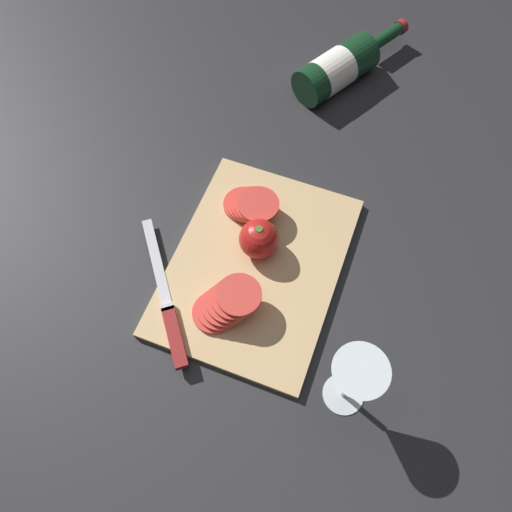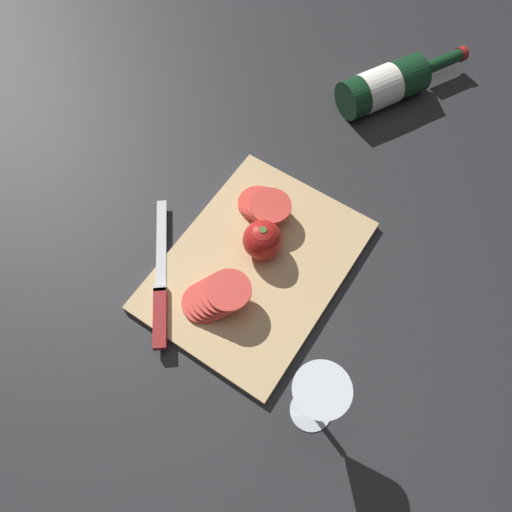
# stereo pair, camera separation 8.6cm
# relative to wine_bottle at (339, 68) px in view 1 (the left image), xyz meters

# --- Properties ---
(ground_plane) EXTENTS (3.00, 3.00, 0.00)m
(ground_plane) POSITION_rel_wine_bottle_xyz_m (0.50, -0.02, -0.04)
(ground_plane) COLOR #28282B
(cutting_board) EXTENTS (0.39, 0.29, 0.01)m
(cutting_board) POSITION_rel_wine_bottle_xyz_m (0.49, -0.01, -0.03)
(cutting_board) COLOR tan
(cutting_board) RESTS_ON ground_plane
(wine_bottle) EXTENTS (0.30, 0.20, 0.08)m
(wine_bottle) POSITION_rel_wine_bottle_xyz_m (0.00, 0.00, 0.00)
(wine_bottle) COLOR #14381E
(wine_bottle) RESTS_ON ground_plane
(wine_glass) EXTENTS (0.08, 0.08, 0.16)m
(wine_glass) POSITION_rel_wine_bottle_xyz_m (0.65, 0.21, 0.07)
(wine_glass) COLOR silver
(wine_glass) RESTS_ON ground_plane
(whole_tomato) EXTENTS (0.07, 0.07, 0.07)m
(whole_tomato) POSITION_rel_wine_bottle_xyz_m (0.46, -0.01, 0.01)
(whole_tomato) COLOR red
(whole_tomato) RESTS_ON cutting_board
(knife) EXTENTS (0.24, 0.20, 0.01)m
(knife) POSITION_rel_wine_bottle_xyz_m (0.65, -0.10, -0.02)
(knife) COLOR silver
(knife) RESTS_ON cutting_board
(tomato_slice_stack_near) EXTENTS (0.10, 0.11, 0.05)m
(tomato_slice_stack_near) POSITION_rel_wine_bottle_xyz_m (0.59, -0.02, -0.00)
(tomato_slice_stack_near) COLOR #D63D33
(tomato_slice_stack_near) RESTS_ON cutting_board
(tomato_slice_stack_far) EXTENTS (0.09, 0.11, 0.04)m
(tomato_slice_stack_far) POSITION_rel_wine_bottle_xyz_m (0.39, -0.05, -0.00)
(tomato_slice_stack_far) COLOR #D63D33
(tomato_slice_stack_far) RESTS_ON cutting_board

